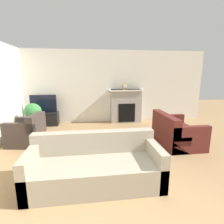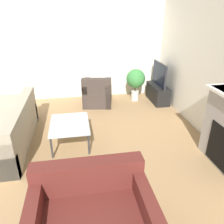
% 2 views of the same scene
% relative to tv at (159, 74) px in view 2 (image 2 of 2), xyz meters
% --- Properties ---
extents(wall_back, '(8.39, 0.06, 2.70)m').
position_rel_tv_xyz_m(wall_back, '(1.94, 0.31, 0.55)').
color(wall_back, silver).
rests_on(wall_back, ground_plane).
extents(wall_left, '(0.06, 8.18, 2.70)m').
position_rel_tv_xyz_m(wall_left, '(-0.78, -2.31, 0.55)').
color(wall_left, silver).
rests_on(wall_left, ground_plane).
extents(tv_stand, '(0.96, 0.39, 0.48)m').
position_rel_tv_xyz_m(tv_stand, '(0.00, 0.00, -0.56)').
color(tv_stand, black).
rests_on(tv_stand, ground_plane).
extents(tv, '(0.90, 0.06, 0.64)m').
position_rel_tv_xyz_m(tv, '(0.00, 0.00, 0.00)').
color(tv, '#232328').
rests_on(tv, tv_stand).
extents(couch_sectional, '(2.18, 0.90, 0.82)m').
position_rel_tv_xyz_m(couch_sectional, '(1.68, -3.66, -0.51)').
color(couch_sectional, '#9E937F').
rests_on(couch_sectional, ground_plane).
extents(couch_loveseat, '(0.93, 1.32, 0.82)m').
position_rel_tv_xyz_m(couch_loveseat, '(3.86, -2.23, -0.51)').
color(couch_loveseat, '#5B231E').
rests_on(couch_loveseat, ground_plane).
extents(armchair_by_window, '(0.92, 0.88, 0.82)m').
position_rel_tv_xyz_m(armchair_by_window, '(-0.04, -1.73, -0.50)').
color(armchair_by_window, '#3D332D').
rests_on(armchair_by_window, ground_plane).
extents(coffee_table, '(0.95, 0.73, 0.43)m').
position_rel_tv_xyz_m(coffee_table, '(1.82, -2.47, -0.40)').
color(coffee_table, '#333338').
rests_on(coffee_table, ground_plane).
extents(potted_plant, '(0.53, 0.53, 0.92)m').
position_rel_tv_xyz_m(potted_plant, '(-0.19, -0.62, -0.19)').
color(potted_plant, beige).
rests_on(potted_plant, ground_plane).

